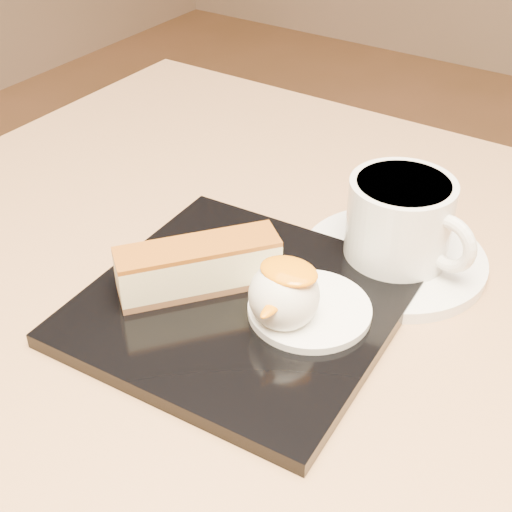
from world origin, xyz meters
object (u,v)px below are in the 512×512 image
Objects in this scene: cheesecake at (199,266)px; dessert_plate at (241,306)px; table at (243,467)px; saucer at (393,259)px; coffee_cup at (401,219)px; ice_cream_scoop at (284,295)px.

dessert_plate is at bearing -42.92° from cheesecake.
saucer is at bearing 67.19° from table.
cheesecake is at bearing -171.87° from dessert_plate.
cheesecake is at bearing 164.42° from table.
coffee_cup is at bearing 66.39° from table.
coffee_cup is (0.03, 0.12, 0.01)m from ice_cream_scoop.
ice_cream_scoop reaches higher than cheesecake.
saucer is (0.03, 0.12, -0.03)m from ice_cream_scoop.
table is at bearing -112.81° from saucer.
coffee_cup reaches higher than cheesecake.
saucer is 0.04m from coffee_cup.
table is at bearing -154.43° from ice_cream_scoop.
coffee_cup reaches higher than ice_cream_scoop.
ice_cream_scoop is (0.03, 0.01, 0.19)m from table.
coffee_cup is (0.00, -0.00, 0.04)m from saucer.
coffee_cup is (0.07, 0.12, 0.04)m from dessert_plate.
dessert_plate is 0.05m from ice_cream_scoop.
dessert_plate reaches higher than table.
cheesecake is 0.08m from ice_cream_scoop.
coffee_cup is at bearing 75.42° from ice_cream_scoop.
cheesecake is (-0.04, -0.00, 0.03)m from dessert_plate.
ice_cream_scoop is 0.13m from saucer.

